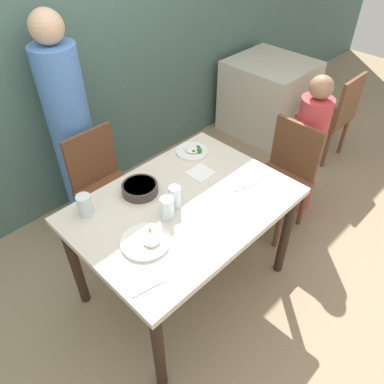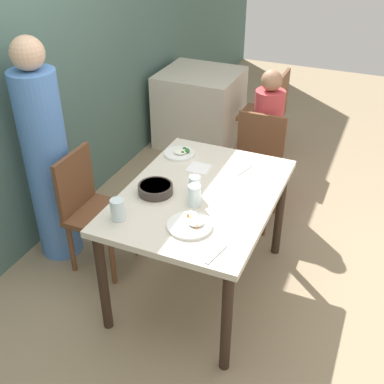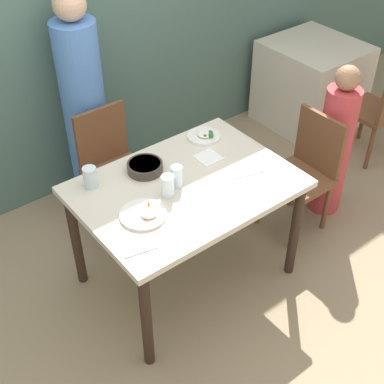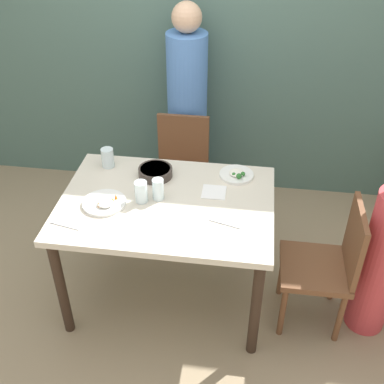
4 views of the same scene
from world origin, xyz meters
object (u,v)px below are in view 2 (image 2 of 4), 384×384
(chair_adult_spot, at_px, (92,207))
(person_adult, at_px, (47,162))
(bowl_curry, at_px, (155,189))
(person_child, at_px, (266,142))
(glass_water_tall, at_px, (118,210))
(chair_child_spot, at_px, (255,166))
(plate_rice_adult, at_px, (180,153))

(chair_adult_spot, height_order, person_adult, person_adult)
(person_adult, bearing_deg, bowl_curry, -94.82)
(person_child, distance_m, glass_water_tall, 1.74)
(person_adult, distance_m, glass_water_tall, 0.88)
(chair_child_spot, height_order, person_adult, person_adult)
(bowl_curry, relative_size, glass_water_tall, 1.68)
(person_adult, relative_size, person_child, 1.39)
(plate_rice_adult, bearing_deg, glass_water_tall, 179.73)
(bowl_curry, xyz_separation_m, plate_rice_adult, (0.50, 0.06, -0.02))
(plate_rice_adult, bearing_deg, chair_adult_spot, 132.19)
(chair_child_spot, xyz_separation_m, person_child, (0.29, -0.00, 0.07))
(chair_child_spot, height_order, person_child, person_child)
(chair_adult_spot, bearing_deg, glass_water_tall, -130.06)
(chair_child_spot, distance_m, bowl_curry, 1.16)
(chair_child_spot, bearing_deg, person_child, 90.00)
(chair_child_spot, xyz_separation_m, plate_rice_adult, (-0.57, 0.38, 0.31))
(person_adult, xyz_separation_m, person_child, (1.28, -1.18, -0.21))
(glass_water_tall, bearing_deg, bowl_curry, -12.09)
(chair_child_spot, distance_m, glass_water_tall, 1.48)
(glass_water_tall, bearing_deg, chair_child_spot, -15.62)
(person_child, xyz_separation_m, bowl_curry, (-1.36, 0.32, 0.25))
(person_adult, bearing_deg, chair_adult_spot, -90.00)
(plate_rice_adult, relative_size, glass_water_tall, 1.69)
(chair_child_spot, distance_m, person_adult, 1.56)
(person_adult, xyz_separation_m, plate_rice_adult, (0.43, -0.79, 0.03))
(glass_water_tall, bearing_deg, plate_rice_adult, -0.27)
(chair_child_spot, bearing_deg, bowl_curry, -106.66)
(chair_adult_spot, xyz_separation_m, person_adult, (-0.00, 0.32, 0.28))
(person_child, bearing_deg, person_adult, 137.54)
(bowl_curry, height_order, glass_water_tall, glass_water_tall)
(person_child, height_order, bowl_curry, person_child)
(person_adult, distance_m, bowl_curry, 0.86)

